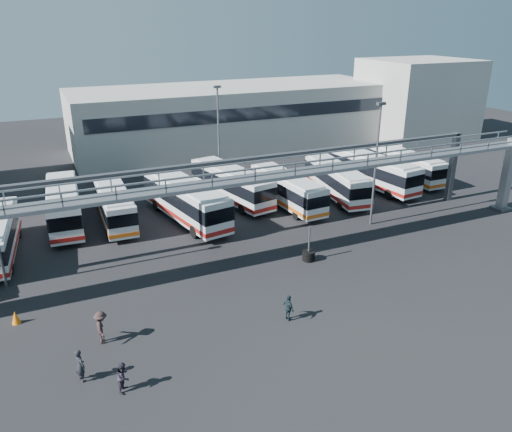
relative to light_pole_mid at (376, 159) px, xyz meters
name	(u,v)px	position (x,y,z in m)	size (l,w,h in m)	color
ground	(282,292)	(-12.00, -7.00, -5.73)	(140.00, 140.00, 0.00)	black
gantry	(245,184)	(-12.00, -1.13, -0.22)	(51.40, 5.15, 7.10)	gray
warehouse	(233,116)	(0.00, 31.00, -1.73)	(42.00, 14.00, 8.00)	#9E9E99
building_right	(417,99)	(26.00, 25.00, -0.23)	(14.00, 12.00, 11.00)	#B2B2AD
light_pole_mid	(376,159)	(0.00, 0.00, 0.00)	(0.70, 0.35, 10.21)	#4C4F54
light_pole_back	(218,132)	(-8.00, 15.00, 0.00)	(0.70, 0.35, 10.21)	#4C4F54
bus_2	(64,204)	(-23.48, 10.55, -3.90)	(3.12, 11.00, 3.30)	silver
bus_3	(114,203)	(-19.58, 9.41, -4.04)	(2.63, 10.14, 3.06)	silver
bus_4	(186,199)	(-13.95, 7.22, -3.81)	(4.64, 11.72, 3.47)	silver
bus_5	(231,183)	(-8.64, 10.09, -3.91)	(4.63, 11.11, 3.29)	silver
bus_6	(287,189)	(-4.43, 6.78, -4.04)	(2.99, 10.18, 3.05)	silver
bus_7	(337,180)	(1.12, 7.12, -3.98)	(3.75, 10.62, 3.16)	silver
bus_8	(373,170)	(6.12, 8.05, -3.88)	(3.82, 11.19, 3.33)	silver
bus_9	(406,165)	(10.95, 8.83, -4.04)	(2.39, 10.07, 3.05)	silver
pedestrian_a	(80,365)	(-24.56, -10.45, -4.86)	(0.63, 0.42, 1.74)	black
pedestrian_b	(124,377)	(-22.81, -12.01, -4.96)	(0.75, 0.58, 1.54)	#27202D
pedestrian_c	(101,327)	(-23.17, -7.76, -4.79)	(1.21, 0.70, 1.88)	#302020
pedestrian_d	(288,308)	(-13.11, -9.96, -4.92)	(0.94, 0.39, 1.61)	#1A2A2F
cone_right	(16,317)	(-27.42, -3.86, -5.34)	(0.49, 0.49, 0.78)	orange
tire_stack	(309,255)	(-8.20, -3.76, -5.29)	(0.91, 0.91, 2.60)	black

